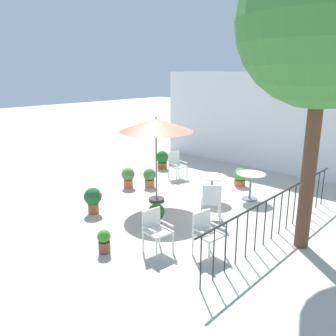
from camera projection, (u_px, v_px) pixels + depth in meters
ground_plane at (174, 203)px, 9.93m from camera, size 60.00×60.00×0.00m
villa_facade at (265, 122)px, 12.97m from camera, size 9.20×0.30×3.56m
terrace_railing at (278, 208)px, 7.73m from camera, size 0.03×5.81×1.01m
shade_tree at (330, 17)px, 6.27m from camera, size 3.40×3.24×6.11m
patio_umbrella_0 at (156, 126)px, 9.48m from camera, size 2.00×2.00×2.42m
cafe_table_0 at (251, 181)px, 10.05m from camera, size 0.81×0.81×0.78m
cafe_table_1 at (212, 183)px, 9.97m from camera, size 0.80×0.80×0.73m
patio_chair_0 at (176, 163)px, 12.08m from camera, size 0.54×0.56×0.93m
patio_chair_1 at (155, 228)px, 7.12m from camera, size 0.52×0.52×0.88m
patio_chair_2 at (206, 230)px, 6.99m from camera, size 0.55×0.56×0.89m
patio_chair_3 at (211, 199)px, 8.61m from camera, size 0.65×0.65×0.95m
potted_plant_0 at (93, 198)px, 9.09m from camera, size 0.45×0.45×0.69m
potted_plant_1 at (240, 177)px, 11.32m from camera, size 0.43×0.43×0.58m
potted_plant_2 at (162, 159)px, 13.32m from camera, size 0.47×0.47×0.68m
potted_plant_3 at (104, 241)px, 7.14m from camera, size 0.27×0.27×0.49m
potted_plant_4 at (156, 214)px, 8.29m from camera, size 0.39×0.39×0.58m
potted_plant_5 at (150, 177)px, 11.19m from camera, size 0.40×0.40×0.61m
potted_plant_6 at (128, 176)px, 11.14m from camera, size 0.41×0.41×0.64m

